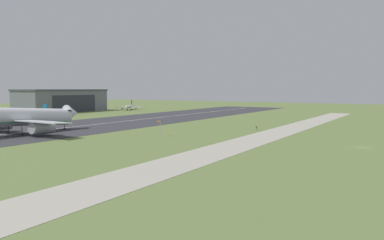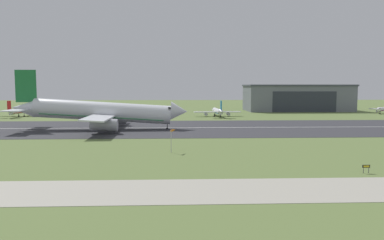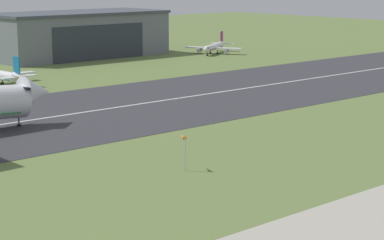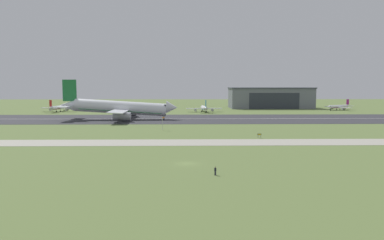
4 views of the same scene
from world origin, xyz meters
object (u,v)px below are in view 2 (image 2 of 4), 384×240
object	(u,v)px
airplane_parked_centre	(21,111)
runway_sign	(366,167)
airplane_landing	(102,112)
windsock_pole	(173,131)
airplane_parked_west	(217,111)

from	to	relation	value
airplane_parked_centre	runway_sign	bearing A→B (deg)	-48.83
airplane_landing	windsock_pole	world-z (taller)	airplane_landing
airplane_landing	windsock_pole	size ratio (longest dim) A/B	11.38
airplane_parked_west	windsock_pole	bearing A→B (deg)	-102.06
airplane_parked_centre	airplane_parked_west	bearing A→B (deg)	-2.51
windsock_pole	runway_sign	size ratio (longest dim) A/B	3.56
airplane_parked_west	runway_sign	distance (m)	118.55
airplane_parked_west	windsock_pole	distance (m)	98.03
airplane_landing	runway_sign	distance (m)	87.39
runway_sign	airplane_parked_west	bearing A→B (deg)	95.92
airplane_parked_west	airplane_parked_centre	xyz separation A→B (m)	(-94.52, 4.15, 0.14)
airplane_landing	windsock_pole	bearing A→B (deg)	-61.09
airplane_parked_centre	runway_sign	distance (m)	162.16
airplane_parked_west	airplane_parked_centre	world-z (taller)	airplane_parked_west
airplane_parked_west	airplane_parked_centre	size ratio (longest dim) A/B	0.97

